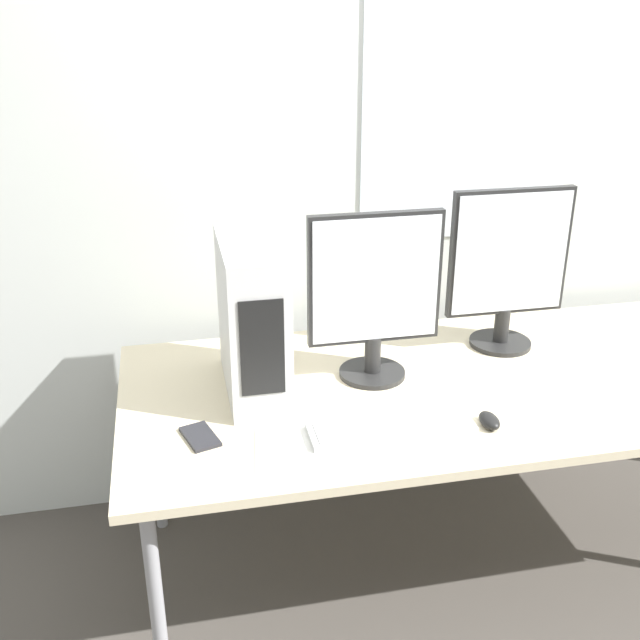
{
  "coord_description": "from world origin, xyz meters",
  "views": [
    {
      "loc": [
        -0.91,
        -1.48,
        1.82
      ],
      "look_at": [
        -0.5,
        0.47,
        0.95
      ],
      "focal_mm": 42.0,
      "sensor_mm": 36.0,
      "label": 1
    }
  ],
  "objects_px": {
    "pc_tower": "(253,318)",
    "keyboard": "(391,428)",
    "monitor_main": "(375,294)",
    "mouse": "(489,420)",
    "cell_phone": "(200,437)",
    "monitor_right_near": "(508,266)"
  },
  "relations": [
    {
      "from": "mouse",
      "to": "monitor_main",
      "type": "bearing_deg",
      "value": 123.36
    },
    {
      "from": "pc_tower",
      "to": "mouse",
      "type": "bearing_deg",
      "value": -30.18
    },
    {
      "from": "monitor_right_near",
      "to": "keyboard",
      "type": "xyz_separation_m",
      "value": [
        -0.53,
        -0.46,
        -0.28
      ]
    },
    {
      "from": "keyboard",
      "to": "cell_phone",
      "type": "height_order",
      "value": "keyboard"
    },
    {
      "from": "pc_tower",
      "to": "mouse",
      "type": "distance_m",
      "value": 0.74
    },
    {
      "from": "monitor_right_near",
      "to": "cell_phone",
      "type": "height_order",
      "value": "monitor_right_near"
    },
    {
      "from": "pc_tower",
      "to": "keyboard",
      "type": "relative_size",
      "value": 1.02
    },
    {
      "from": "keyboard",
      "to": "cell_phone",
      "type": "xyz_separation_m",
      "value": [
        -0.52,
        0.07,
        -0.01
      ]
    },
    {
      "from": "monitor_main",
      "to": "mouse",
      "type": "bearing_deg",
      "value": -56.64
    },
    {
      "from": "monitor_main",
      "to": "monitor_right_near",
      "type": "relative_size",
      "value": 0.97
    },
    {
      "from": "mouse",
      "to": "keyboard",
      "type": "bearing_deg",
      "value": 174.16
    },
    {
      "from": "monitor_right_near",
      "to": "keyboard",
      "type": "height_order",
      "value": "monitor_right_near"
    },
    {
      "from": "mouse",
      "to": "pc_tower",
      "type": "bearing_deg",
      "value": 149.82
    },
    {
      "from": "keyboard",
      "to": "pc_tower",
      "type": "bearing_deg",
      "value": 135.67
    },
    {
      "from": "monitor_main",
      "to": "mouse",
      "type": "distance_m",
      "value": 0.51
    },
    {
      "from": "pc_tower",
      "to": "monitor_main",
      "type": "height_order",
      "value": "monitor_main"
    },
    {
      "from": "monitor_main",
      "to": "cell_phone",
      "type": "distance_m",
      "value": 0.67
    },
    {
      "from": "pc_tower",
      "to": "monitor_right_near",
      "type": "distance_m",
      "value": 0.88
    },
    {
      "from": "mouse",
      "to": "cell_phone",
      "type": "height_order",
      "value": "mouse"
    },
    {
      "from": "monitor_main",
      "to": "keyboard",
      "type": "height_order",
      "value": "monitor_main"
    },
    {
      "from": "monitor_main",
      "to": "keyboard",
      "type": "xyz_separation_m",
      "value": [
        -0.04,
        -0.33,
        -0.27
      ]
    },
    {
      "from": "monitor_right_near",
      "to": "cell_phone",
      "type": "relative_size",
      "value": 3.65
    }
  ]
}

